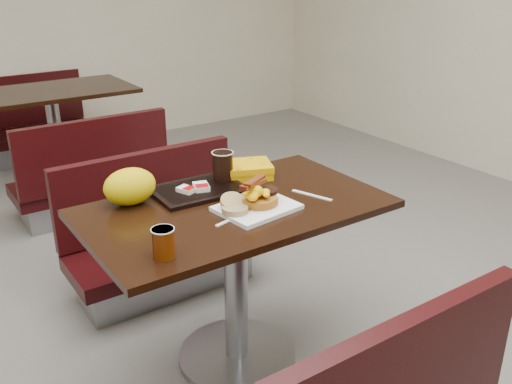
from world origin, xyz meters
TOP-DOWN VIEW (x-y plane):
  - floor at (0.00, 0.00)m, footprint 6.00×7.00m
  - table_near at (0.00, 0.00)m, footprint 1.20×0.70m
  - bench_near_s at (0.00, -0.70)m, footprint 1.00×0.46m
  - bench_near_n at (0.00, 0.70)m, footprint 1.00×0.46m
  - table_far at (0.00, 2.60)m, footprint 1.20×0.70m
  - bench_far_s at (0.00, 1.90)m, footprint 1.00×0.46m
  - bench_far_n at (0.00, 3.30)m, footprint 1.00×0.46m
  - platter at (0.05, -0.09)m, footprint 0.32×0.26m
  - pancake_stack at (0.07, -0.07)m, footprint 0.16×0.16m
  - sausage_patty at (0.11, -0.06)m, footprint 0.11×0.11m
  - scrambled_eggs at (0.04, -0.09)m, footprint 0.12×0.11m
  - bacon_strips at (0.04, -0.07)m, footprint 0.18×0.14m
  - muffin_bottom at (-0.06, -0.09)m, footprint 0.12×0.12m
  - muffin_top at (-0.04, -0.05)m, footprint 0.11×0.11m
  - coffee_cup_near at (-0.42, -0.23)m, footprint 0.08×0.08m
  - fork at (-0.11, -0.12)m, footprint 0.15×0.06m
  - knife at (0.32, -0.10)m, footprint 0.08×0.18m
  - condiment_syrup at (-0.01, 0.08)m, footprint 0.04×0.04m
  - condiment_ketchup at (-0.14, 0.09)m, footprint 0.04×0.03m
  - tray at (-0.05, 0.20)m, footprint 0.38×0.28m
  - hashbrown_sleeve_left at (-0.11, 0.19)m, footprint 0.08×0.09m
  - hashbrown_sleeve_right at (-0.05, 0.18)m, footprint 0.08×0.10m
  - coffee_cup_far at (0.09, 0.24)m, footprint 0.10×0.10m
  - clamshell at (0.21, 0.25)m, footprint 0.28×0.25m
  - paper_bag at (-0.34, 0.25)m, footprint 0.25×0.21m

SIDE VIEW (x-z plane):
  - floor at x=0.00m, z-range -0.01..0.01m
  - bench_near_s at x=0.00m, z-range 0.00..0.72m
  - bench_near_n at x=0.00m, z-range 0.00..0.72m
  - bench_far_s at x=0.00m, z-range 0.00..0.72m
  - bench_far_n at x=0.00m, z-range 0.00..0.72m
  - table_near at x=0.00m, z-range 0.00..0.75m
  - table_far at x=0.00m, z-range 0.00..0.75m
  - knife at x=0.32m, z-range 0.75..0.75m
  - fork at x=-0.11m, z-range 0.75..0.75m
  - condiment_ketchup at x=-0.14m, z-range 0.75..0.76m
  - condiment_syrup at x=-0.01m, z-range 0.75..0.76m
  - platter at x=0.05m, z-range 0.75..0.77m
  - tray at x=-0.05m, z-range 0.75..0.77m
  - hashbrown_sleeve_left at x=-0.11m, z-range 0.77..0.79m
  - hashbrown_sleeve_right at x=-0.05m, z-range 0.77..0.79m
  - muffin_bottom at x=-0.06m, z-range 0.77..0.79m
  - clamshell at x=0.21m, z-range 0.75..0.81m
  - pancake_stack at x=0.07m, z-range 0.77..0.80m
  - muffin_top at x=-0.04m, z-range 0.76..0.82m
  - coffee_cup_near at x=-0.42m, z-range 0.75..0.85m
  - sausage_patty at x=0.11m, z-range 0.80..0.81m
  - paper_bag at x=-0.34m, z-range 0.75..0.90m
  - scrambled_eggs at x=0.04m, z-range 0.80..0.85m
  - coffee_cup_far at x=0.09m, z-range 0.77..0.89m
  - bacon_strips at x=0.04m, z-range 0.85..0.86m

